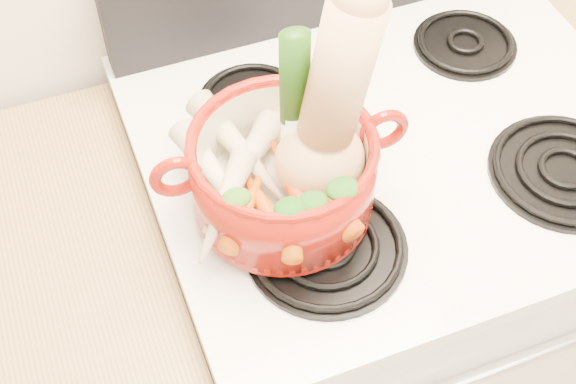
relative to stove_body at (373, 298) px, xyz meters
name	(u,v)px	position (x,y,z in m)	size (l,w,h in m)	color
stove_body	(373,298)	(0.00, 0.00, 0.00)	(0.76, 0.65, 0.92)	white
cooktop	(399,140)	(0.00, 0.00, 0.47)	(0.78, 0.67, 0.03)	white
oven_handle	(490,373)	(0.00, -0.34, 0.32)	(0.02, 0.02, 0.60)	silver
burner_front_left	(326,246)	(-0.19, -0.16, 0.50)	(0.22, 0.22, 0.02)	black
burner_front_right	(565,170)	(0.19, -0.16, 0.50)	(0.22, 0.22, 0.02)	black
burner_back_left	(253,100)	(-0.19, 0.14, 0.50)	(0.17, 0.17, 0.02)	black
burner_back_right	(465,43)	(0.19, 0.14, 0.50)	(0.17, 0.17, 0.02)	black
dutch_oven	(283,173)	(-0.22, -0.07, 0.57)	(0.25, 0.25, 0.12)	maroon
pot_handle_left	(176,177)	(-0.36, -0.06, 0.61)	(0.07, 0.07, 0.02)	maroon
pot_handle_right	(384,130)	(-0.08, -0.08, 0.61)	(0.07, 0.07, 0.02)	maroon
squash	(328,105)	(-0.16, -0.08, 0.69)	(0.13, 0.13, 0.31)	tan
leek	(295,107)	(-0.19, -0.05, 0.66)	(0.04, 0.04, 0.26)	silver
ginger	(280,128)	(-0.19, 0.02, 0.56)	(0.08, 0.06, 0.04)	tan
parsnip_0	(221,181)	(-0.30, -0.05, 0.56)	(0.04, 0.04, 0.21)	#F0E6C3
parsnip_1	(240,172)	(-0.27, -0.05, 0.56)	(0.04, 0.04, 0.20)	beige
parsnip_2	(240,147)	(-0.26, -0.01, 0.57)	(0.05, 0.05, 0.20)	beige
parsnip_3	(223,205)	(-0.31, -0.10, 0.57)	(0.04, 0.04, 0.17)	beige
carrot_0	(262,204)	(-0.26, -0.10, 0.55)	(0.03, 0.03, 0.16)	#C44409
carrot_1	(247,208)	(-0.28, -0.10, 0.56)	(0.03, 0.03, 0.14)	#BD4409
carrot_2	(317,187)	(-0.18, -0.11, 0.56)	(0.03, 0.03, 0.18)	#BC3B09
carrot_3	(293,218)	(-0.23, -0.15, 0.57)	(0.03, 0.03, 0.13)	#BC4F09
carrot_4	(291,184)	(-0.22, -0.10, 0.58)	(0.03, 0.03, 0.15)	#B73109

